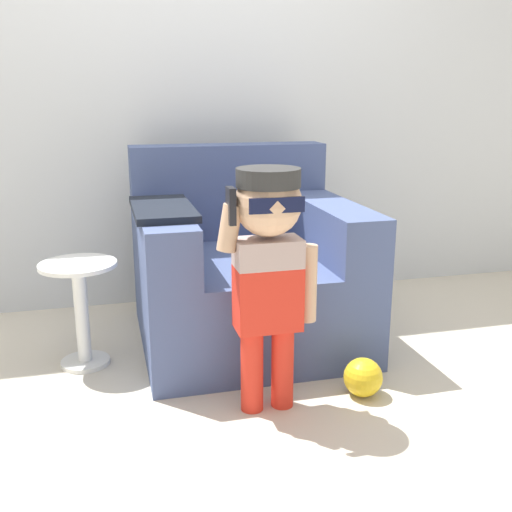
{
  "coord_description": "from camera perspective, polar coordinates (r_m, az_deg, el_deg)",
  "views": [
    {
      "loc": [
        -0.47,
        -2.68,
        1.19
      ],
      "look_at": [
        0.14,
        -0.31,
        0.52
      ],
      "focal_mm": 42.0,
      "sensor_mm": 36.0,
      "label": 1
    }
  ],
  "objects": [
    {
      "name": "ground_plane",
      "position": [
        2.97,
        -4.23,
        -8.4
      ],
      "size": [
        10.0,
        10.0,
        0.0
      ],
      "primitive_type": "plane",
      "color": "beige"
    },
    {
      "name": "wall_back",
      "position": [
        3.46,
        -7.01,
        17.0
      ],
      "size": [
        10.0,
        0.05,
        2.6
      ],
      "color": "silver",
      "rests_on": "ground_plane"
    },
    {
      "name": "armchair",
      "position": [
        2.95,
        -1.13,
        -1.51
      ],
      "size": [
        1.05,
        1.02,
        0.93
      ],
      "color": "#475684",
      "rests_on": "ground_plane"
    },
    {
      "name": "person_child",
      "position": [
        2.19,
        1.2,
        0.26
      ],
      "size": [
        0.38,
        0.29,
        0.94
      ],
      "color": "red",
      "rests_on": "ground_plane"
    },
    {
      "name": "side_table",
      "position": [
        2.76,
        -16.34,
        -4.4
      ],
      "size": [
        0.34,
        0.34,
        0.48
      ],
      "color": "white",
      "rests_on": "ground_plane"
    },
    {
      "name": "toy_ball",
      "position": [
        2.51,
        10.16,
        -11.3
      ],
      "size": [
        0.16,
        0.16,
        0.16
      ],
      "color": "yellow",
      "rests_on": "ground_plane"
    }
  ]
}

